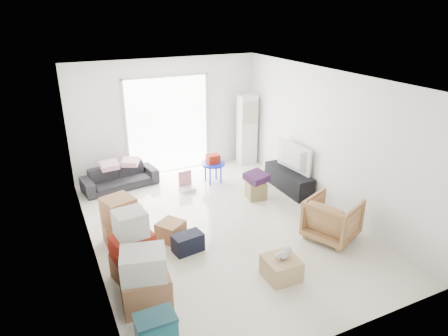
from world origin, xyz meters
name	(u,v)px	position (x,y,z in m)	size (l,w,h in m)	color
room_shell	(221,157)	(0.00, 0.00, 1.35)	(4.98, 6.48, 3.18)	silver
sliding_door	(168,121)	(0.00, 2.98, 1.24)	(2.10, 0.04, 2.33)	white
ac_tower	(247,130)	(1.95, 2.65, 0.88)	(0.45, 0.30, 1.75)	white
tv_console	(289,180)	(2.00, 0.79, 0.23)	(0.41, 1.36, 0.45)	black
television	(290,167)	(2.00, 0.79, 0.52)	(1.04, 0.60, 0.14)	black
sofa	(120,174)	(-1.32, 2.50, 0.32)	(1.63, 0.48, 0.64)	#26272B
pillow_left	(109,159)	(-1.52, 2.48, 0.70)	(0.41, 0.32, 0.13)	#F3B1BF
pillow_right	(130,156)	(-1.06, 2.49, 0.70)	(0.39, 0.31, 0.13)	#F3B1BF
armchair	(333,217)	(1.56, -1.18, 0.41)	(0.80, 0.75, 0.82)	tan
storage_bins	(157,334)	(-1.90, -2.31, 0.27)	(0.46, 0.32, 0.53)	#155563
box_stack_a	(145,280)	(-1.80, -1.47, 0.40)	(0.68, 0.60, 0.84)	#916541
box_stack_b	(133,250)	(-1.80, -0.84, 0.49)	(0.67, 0.67, 1.12)	#916541
box_stack_c	(120,221)	(-1.77, 0.25, 0.40)	(0.59, 0.59, 0.82)	#916541
loose_box	(171,231)	(-0.98, -0.05, 0.17)	(0.40, 0.40, 0.33)	#916541
duffel_bag	(188,243)	(-0.84, -0.50, 0.16)	(0.49, 0.29, 0.31)	black
ottoman	(256,190)	(1.15, 0.74, 0.19)	(0.37, 0.37, 0.37)	olive
blanket	(256,178)	(1.15, 0.74, 0.44)	(0.41, 0.41, 0.14)	#3E1B45
kids_table	(213,163)	(0.67, 1.87, 0.48)	(0.54, 0.54, 0.67)	#1422CD
toy_walker	(186,185)	(-0.04, 1.73, 0.12)	(0.33, 0.30, 0.42)	silver
wood_crate	(281,268)	(0.17, -1.74, 0.16)	(0.49, 0.49, 0.33)	tan
plush_bunny	(284,254)	(0.20, -1.74, 0.39)	(0.30, 0.17, 0.15)	#B2ADA8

